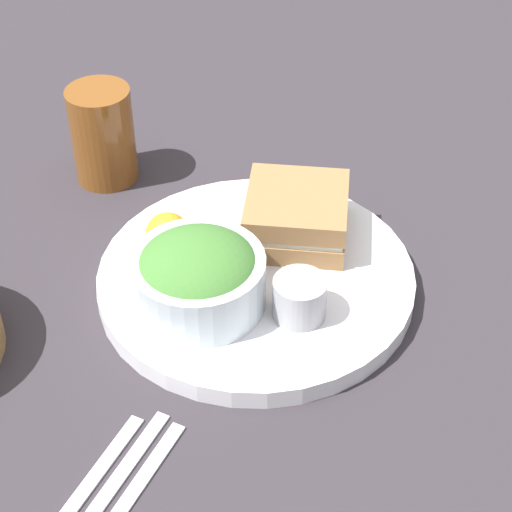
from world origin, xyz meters
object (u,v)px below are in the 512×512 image
Objects in this scene: salad_bowl at (198,275)px; fork at (123,505)px; sandwich at (296,215)px; spoon at (85,488)px; dressing_cup at (299,298)px; drink_glass at (103,135)px; plate at (256,279)px; knife at (104,497)px.

fork is at bearing -174.32° from salad_bowl.
salad_bowl is 0.72× the size of fork.
sandwich is 0.35m from spoon.
sandwich reaches higher than spoon.
dressing_cup is 0.44× the size of drink_glass.
spoon is at bearing 169.43° from plate.
dressing_cup is (-0.04, -0.06, 0.03)m from plate.
sandwich is 1.10× the size of drink_glass.
drink_glass is at bearing 45.92° from salad_bowl.
salad_bowl is (-0.13, 0.06, 0.01)m from sandwich.
drink_glass reaches higher than knife.
knife is at bearing 171.11° from sandwich.
sandwich is at bearing -16.81° from plate.
dressing_cup is 0.32× the size of spoon.
salad_bowl is at bearing 98.99° from dressing_cup.
drink_glass is at bearing 61.05° from plate.
drink_glass reaches higher than spoon.
salad_bowl is at bearing -172.15° from knife.
fork is at bearing 176.87° from plate.
drink_glass is (0.06, 0.25, 0.01)m from sandwich.
spoon is (-0.21, 0.01, -0.05)m from salad_bowl.
salad_bowl is 2.51× the size of dressing_cup.
sandwich is 0.12m from dressing_cup.
sandwich is 0.35m from fork.
knife is at bearing -90.00° from fork.
knife is 0.02m from spoon.
salad_bowl reaches higher than dressing_cup.
drink_glass reaches higher than fork.
dressing_cup is at bearing -81.01° from salad_bowl.
fork is (-0.40, -0.21, -0.05)m from drink_glass.
salad_bowl reaches higher than knife.
sandwich is 0.68× the size of knife.
salad_bowl is 1.11× the size of drink_glass.
drink_glass is (0.19, 0.19, 0.00)m from salad_bowl.
fork is at bearing 174.08° from sandwich.
plate reaches higher than spoon.
plate is 0.28m from knife.
salad_bowl reaches higher than spoon.
plate is 2.49× the size of salad_bowl.
dressing_cup is (-0.11, -0.04, -0.01)m from sandwich.
dressing_cup reaches higher than knife.
dressing_cup reaches higher than plate.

